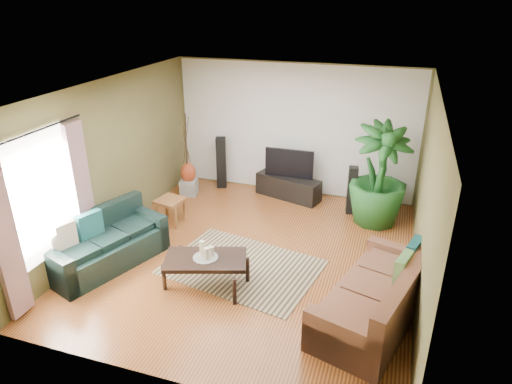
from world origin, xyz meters
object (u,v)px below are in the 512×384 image
at_px(tv_stand, 288,187).
at_px(speaker_right, 352,190).
at_px(vase, 188,173).
at_px(pedestal, 189,187).
at_px(coffee_table, 206,272).
at_px(speaker_left, 221,163).
at_px(sofa_right, 375,291).
at_px(potted_plant, 379,175).
at_px(side_table, 171,211).
at_px(sofa_left, 106,241).
at_px(television, 289,163).

bearing_deg(tv_stand, speaker_right, 3.32).
height_order(speaker_right, vase, speaker_right).
distance_m(speaker_right, pedestal, 3.36).
bearing_deg(tv_stand, coffee_table, -79.29).
relative_size(speaker_left, pedestal, 3.28).
bearing_deg(pedestal, speaker_right, 3.26).
height_order(tv_stand, vase, vase).
bearing_deg(speaker_right, pedestal, 173.02).
relative_size(sofa_right, coffee_table, 1.84).
bearing_deg(pedestal, tv_stand, 14.09).
relative_size(potted_plant, side_table, 3.88).
bearing_deg(sofa_left, coffee_table, -71.71).
distance_m(coffee_table, speaker_left, 3.69).
relative_size(sofa_right, tv_stand, 1.56).
xyz_separation_m(tv_stand, vase, (-2.02, -0.51, 0.27)).
xyz_separation_m(pedestal, vase, (0.00, 0.00, 0.32)).
bearing_deg(speaker_left, sofa_left, -117.54).
xyz_separation_m(coffee_table, side_table, (-1.41, 1.61, 0.01)).
distance_m(coffee_table, speaker_right, 3.50).
bearing_deg(tv_stand, vase, -149.14).
height_order(coffee_table, pedestal, coffee_table).
height_order(coffee_table, television, television).
relative_size(coffee_table, pedestal, 3.41).
bearing_deg(sofa_right, television, -132.92).
xyz_separation_m(television, vase, (-2.02, -0.53, -0.25)).
bearing_deg(coffee_table, speaker_right, 43.15).
bearing_deg(television, speaker_left, 176.81).
bearing_deg(potted_plant, coffee_table, -127.46).
bearing_deg(sofa_right, potted_plant, -159.31).
xyz_separation_m(potted_plant, vase, (-3.81, 0.06, -0.44)).
bearing_deg(pedestal, side_table, -79.03).
relative_size(speaker_right, pedestal, 2.78).
bearing_deg(coffee_table, tv_stand, 65.83).
distance_m(sofa_right, vase, 4.93).
xyz_separation_m(sofa_right, potted_plant, (-0.21, 2.80, 0.51)).
relative_size(vase, side_table, 0.90).
distance_m(speaker_right, side_table, 3.43).
relative_size(television, speaker_left, 0.90).
xyz_separation_m(speaker_left, vase, (-0.49, -0.61, -0.06)).
bearing_deg(television, side_table, -134.60).
bearing_deg(sofa_right, side_table, -96.36).
bearing_deg(speaker_right, sofa_right, -87.66).
height_order(coffee_table, potted_plant, potted_plant).
relative_size(sofa_left, side_table, 3.84).
distance_m(speaker_left, vase, 0.79).
distance_m(sofa_left, potted_plant, 4.77).
bearing_deg(tv_stand, potted_plant, -0.81).
bearing_deg(side_table, speaker_right, 25.26).
xyz_separation_m(sofa_left, speaker_left, (0.54, 3.44, 0.13)).
bearing_deg(speaker_left, pedestal, -147.59).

